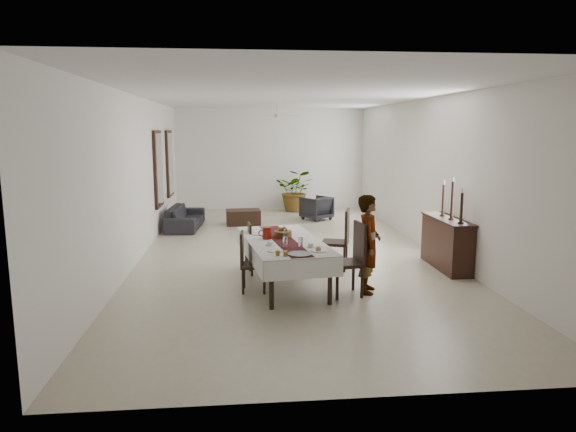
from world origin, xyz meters
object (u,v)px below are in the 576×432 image
at_px(woman, 369,244).
at_px(sideboard_body, 446,244).
at_px(sofa, 185,217).
at_px(red_pitcher, 267,233).
at_px(dining_table_top, 283,242).

distance_m(woman, sideboard_body, 2.23).
relative_size(sideboard_body, sofa, 0.78).
height_order(red_pitcher, woman, woman).
distance_m(dining_table_top, sofa, 5.61).
bearing_deg(sofa, red_pitcher, -155.93).
bearing_deg(dining_table_top, red_pitcher, 149.04).
distance_m(red_pitcher, sofa, 5.42).
relative_size(red_pitcher, sofa, 0.10).
relative_size(dining_table_top, woman, 1.53).
xyz_separation_m(woman, sofa, (-3.41, 5.71, -0.49)).
distance_m(dining_table_top, woman, 1.40).
relative_size(red_pitcher, sideboard_body, 0.13).
bearing_deg(sideboard_body, red_pitcher, -169.42).
relative_size(dining_table_top, sideboard_body, 1.57).
xyz_separation_m(dining_table_top, red_pitcher, (-0.27, 0.11, 0.13)).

